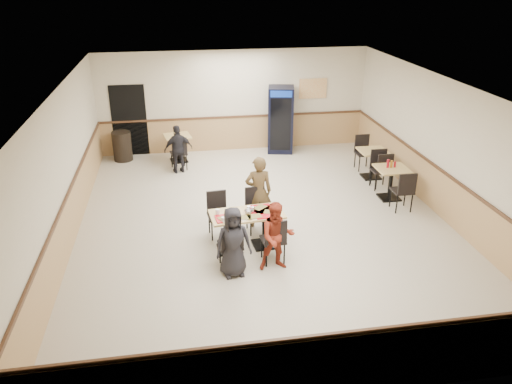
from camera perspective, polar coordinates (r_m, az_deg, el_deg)
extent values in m
plane|color=beige|center=(11.00, 0.90, -3.51)|extent=(10.00, 10.00, 0.00)
plane|color=silver|center=(9.97, 1.01, 11.95)|extent=(10.00, 10.00, 0.00)
plane|color=beige|center=(15.12, -2.50, 10.33)|extent=(8.00, 0.00, 8.00)
plane|color=beige|center=(6.09, 9.62, -12.55)|extent=(8.00, 0.00, 8.00)
plane|color=beige|center=(10.47, -21.13, 2.33)|extent=(0.00, 10.00, 10.00)
plane|color=beige|center=(11.75, 20.59, 4.71)|extent=(0.00, 10.00, 10.00)
cube|color=tan|center=(15.38, -2.43, 6.70)|extent=(7.98, 0.03, 1.00)
cube|color=tan|center=(12.09, 19.84, 0.24)|extent=(0.03, 9.98, 1.00)
cube|color=#472B19|center=(15.21, -2.46, 8.59)|extent=(7.98, 0.04, 0.06)
cube|color=black|center=(15.17, -14.27, 7.90)|extent=(1.00, 0.02, 2.10)
cube|color=orange|center=(15.49, 6.52, 11.67)|extent=(0.85, 0.02, 0.60)
cube|color=black|center=(9.99, -3.02, -6.48)|extent=(0.50, 0.50, 0.04)
cylinder|color=black|center=(9.81, -3.06, -4.64)|extent=(0.09, 0.09, 0.69)
cube|color=tan|center=(9.64, -3.11, -2.78)|extent=(0.77, 0.77, 0.04)
cube|color=black|center=(10.13, 0.96, -5.98)|extent=(0.50, 0.50, 0.04)
cylinder|color=black|center=(9.95, 0.97, -4.15)|extent=(0.09, 0.09, 0.69)
cube|color=tan|center=(9.79, 0.99, -2.32)|extent=(0.77, 0.77, 0.04)
imported|color=black|center=(8.92, -2.63, -5.73)|extent=(0.70, 0.50, 1.33)
imported|color=maroon|center=(9.09, 2.42, -5.11)|extent=(0.65, 0.51, 1.33)
imported|color=#503D22|center=(10.55, 0.29, 0.01)|extent=(0.58, 0.38, 1.58)
imported|color=black|center=(13.65, -8.86, 4.85)|extent=(0.83, 0.49, 1.32)
cube|color=red|center=(9.52, -3.27, -2.98)|extent=(0.48, 0.37, 0.02)
cube|color=red|center=(9.64, 1.23, -2.55)|extent=(0.48, 0.37, 0.02)
cube|color=red|center=(9.87, 0.52, -1.89)|extent=(0.48, 0.37, 0.02)
cube|color=red|center=(9.81, 1.16, -2.06)|extent=(0.48, 0.37, 0.02)
cylinder|color=white|center=(9.51, -3.57, -3.04)|extent=(0.23, 0.23, 0.01)
cube|color=#B28E45|center=(9.50, -3.57, -2.97)|extent=(0.31, 0.27, 0.02)
cylinder|color=white|center=(9.72, 1.72, -2.38)|extent=(0.23, 0.23, 0.01)
cube|color=#B28E45|center=(9.71, 1.73, -2.32)|extent=(0.31, 0.25, 0.02)
cylinder|color=white|center=(9.52, -1.39, -2.96)|extent=(0.23, 0.23, 0.01)
cube|color=#B28E45|center=(9.51, -1.39, -2.90)|extent=(0.29, 0.22, 0.02)
cylinder|color=white|center=(9.90, 0.47, -1.84)|extent=(0.23, 0.23, 0.01)
cube|color=#B28E45|center=(9.89, 0.47, -1.78)|extent=(0.31, 0.30, 0.02)
cylinder|color=white|center=(9.54, -0.17, -2.88)|extent=(0.23, 0.23, 0.01)
cube|color=#B28E45|center=(9.54, -0.17, -2.82)|extent=(0.29, 0.22, 0.02)
cylinder|color=white|center=(9.67, -2.59, -2.20)|extent=(0.08, 0.08, 0.10)
cylinder|color=white|center=(9.36, -3.73, -3.18)|extent=(0.08, 0.08, 0.10)
cylinder|color=white|center=(9.37, -2.47, -3.12)|extent=(0.08, 0.08, 0.10)
cylinder|color=white|center=(9.67, -4.42, -2.27)|extent=(0.08, 0.08, 0.10)
cylinder|color=#B6B8CA|center=(9.73, -0.83, -1.96)|extent=(0.07, 0.07, 0.12)
cylinder|color=#B6B8CA|center=(9.70, -0.35, -2.04)|extent=(0.07, 0.07, 0.12)
ellipsoid|color=silver|center=(9.66, -0.90, -2.20)|extent=(0.15, 0.15, 0.11)
cube|color=black|center=(12.56, 14.93, -0.59)|extent=(0.48, 0.48, 0.04)
cylinder|color=black|center=(12.41, 15.12, 0.99)|extent=(0.09, 0.09, 0.71)
cube|color=tan|center=(12.28, 15.30, 2.57)|extent=(0.74, 0.74, 0.04)
cube|color=black|center=(13.71, 12.96, 1.73)|extent=(0.46, 0.46, 0.04)
cylinder|color=black|center=(13.58, 13.10, 3.17)|extent=(0.09, 0.09, 0.69)
cube|color=tan|center=(13.46, 13.24, 4.58)|extent=(0.72, 0.72, 0.04)
cylinder|color=#A40B19|center=(12.24, 14.84, 3.16)|extent=(0.06, 0.06, 0.20)
cylinder|color=#A96916|center=(12.28, 15.22, 3.11)|extent=(0.06, 0.06, 0.17)
cylinder|color=#A40B19|center=(12.32, 15.59, 3.07)|extent=(0.05, 0.05, 0.14)
cube|color=black|center=(14.69, -8.79, 3.60)|extent=(0.53, 0.53, 0.04)
cylinder|color=black|center=(14.56, -8.88, 4.97)|extent=(0.09, 0.09, 0.70)
cube|color=tan|center=(14.45, -8.97, 6.31)|extent=(0.83, 0.83, 0.04)
cube|color=black|center=(15.09, 2.83, 8.27)|extent=(0.88, 0.86, 1.97)
cube|color=black|center=(14.75, 2.83, 7.68)|extent=(0.59, 0.14, 1.55)
cube|color=navy|center=(14.51, 2.90, 11.12)|extent=(0.61, 0.15, 0.19)
cylinder|color=black|center=(14.97, -15.04, 5.08)|extent=(0.54, 0.54, 0.85)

